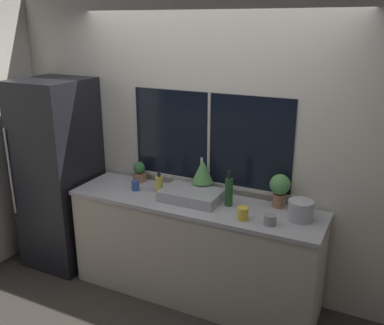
# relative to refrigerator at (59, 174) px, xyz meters

# --- Properties ---
(ground_plane) EXTENTS (14.00, 14.00, 0.00)m
(ground_plane) POSITION_rel_refrigerator_xyz_m (1.49, -0.27, -0.95)
(ground_plane) COLOR #38332D
(wall_back) EXTENTS (8.00, 0.09, 2.70)m
(wall_back) POSITION_rel_refrigerator_xyz_m (1.49, 0.37, 0.40)
(wall_back) COLOR silver
(wall_back) RESTS_ON ground_plane
(wall_left) EXTENTS (0.06, 7.00, 2.70)m
(wall_left) POSITION_rel_refrigerator_xyz_m (-0.60, 1.23, 0.40)
(wall_left) COLOR silver
(wall_left) RESTS_ON ground_plane
(counter) EXTENTS (2.24, 0.59, 0.93)m
(counter) POSITION_rel_refrigerator_xyz_m (1.49, 0.02, -0.48)
(counter) COLOR beige
(counter) RESTS_ON ground_plane
(refrigerator) EXTENTS (0.64, 0.69, 1.89)m
(refrigerator) POSITION_rel_refrigerator_xyz_m (0.00, 0.00, 0.00)
(refrigerator) COLOR black
(refrigerator) RESTS_ON ground_plane
(sink) EXTENTS (0.51, 0.39, 0.33)m
(sink) POSITION_rel_refrigerator_xyz_m (1.46, 0.04, 0.03)
(sink) COLOR #ADADB2
(sink) RESTS_ON counter
(potted_plant_left) EXTENTS (0.12, 0.12, 0.19)m
(potted_plant_left) POSITION_rel_refrigerator_xyz_m (0.80, 0.23, 0.08)
(potted_plant_left) COLOR #9E6B4C
(potted_plant_left) RESTS_ON counter
(potted_plant_center) EXTENTS (0.19, 0.19, 0.32)m
(potted_plant_center) POSITION_rel_refrigerator_xyz_m (1.47, 0.23, 0.17)
(potted_plant_center) COLOR #9E6B4C
(potted_plant_center) RESTS_ON counter
(potted_plant_right) EXTENTS (0.17, 0.17, 0.28)m
(potted_plant_right) POSITION_rel_refrigerator_xyz_m (2.18, 0.23, 0.16)
(potted_plant_right) COLOR #9E6B4C
(potted_plant_right) RESTS_ON counter
(soap_bottle) EXTENTS (0.07, 0.07, 0.19)m
(soap_bottle) POSITION_rel_refrigerator_xyz_m (1.12, 0.07, 0.07)
(soap_bottle) COLOR #DBD14C
(soap_bottle) RESTS_ON counter
(bottle_tall) EXTENTS (0.07, 0.07, 0.31)m
(bottle_tall) POSITION_rel_refrigerator_xyz_m (1.79, 0.07, 0.11)
(bottle_tall) COLOR #235128
(bottle_tall) RESTS_ON counter
(mug_blue) EXTENTS (0.07, 0.07, 0.09)m
(mug_blue) POSITION_rel_refrigerator_xyz_m (0.90, 0.02, 0.03)
(mug_blue) COLOR #3351AD
(mug_blue) RESTS_ON counter
(mug_grey) EXTENTS (0.09, 0.09, 0.08)m
(mug_grey) POSITION_rel_refrigerator_xyz_m (2.20, -0.12, 0.03)
(mug_grey) COLOR gray
(mug_grey) RESTS_ON counter
(mug_yellow) EXTENTS (0.09, 0.09, 0.10)m
(mug_yellow) POSITION_rel_refrigerator_xyz_m (1.99, -0.13, 0.04)
(mug_yellow) COLOR gold
(mug_yellow) RESTS_ON counter
(kettle) EXTENTS (0.20, 0.20, 0.17)m
(kettle) POSITION_rel_refrigerator_xyz_m (2.39, 0.06, 0.07)
(kettle) COLOR #B2B2B7
(kettle) RESTS_ON counter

